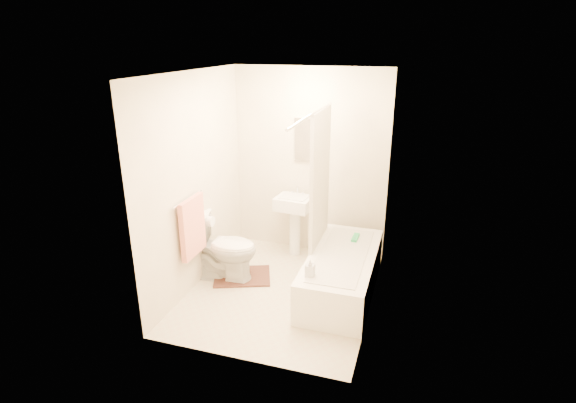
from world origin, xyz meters
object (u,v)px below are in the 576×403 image
(sink, at_px, (294,223))
(bathtub, at_px, (342,273))
(soap_bottle, at_px, (310,268))
(toilet, at_px, (223,247))
(bath_mat, at_px, (242,276))

(sink, height_order, bathtub, sink)
(sink, xyz_separation_m, soap_bottle, (0.55, -1.31, 0.11))
(sink, distance_m, bathtub, 1.09)
(toilet, xyz_separation_m, soap_bottle, (1.17, -0.46, 0.15))
(toilet, relative_size, sink, 0.92)
(sink, bearing_deg, bath_mat, -112.52)
(toilet, distance_m, bathtub, 1.41)
(sink, xyz_separation_m, bathtub, (0.78, -0.74, -0.21))
(toilet, distance_m, soap_bottle, 1.26)
(bathtub, bearing_deg, bath_mat, -177.83)
(toilet, xyz_separation_m, bathtub, (1.39, 0.11, -0.17))
(sink, bearing_deg, soap_bottle, -61.56)
(soap_bottle, bearing_deg, toilet, 158.66)
(soap_bottle, bearing_deg, bath_mat, 151.68)
(sink, height_order, soap_bottle, sink)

